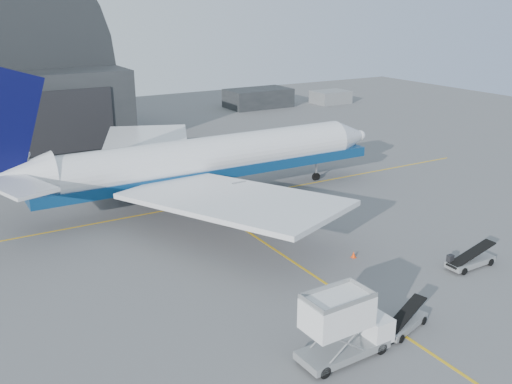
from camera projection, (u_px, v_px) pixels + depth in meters
ground at (304, 269)px, 49.40m from camera, size 200.00×200.00×0.00m
taxi_lines at (235, 223)px, 59.76m from camera, size 80.00×42.12×0.02m
distant_bldg_a at (258, 107)px, 126.58m from camera, size 14.00×8.00×4.00m
distant_bldg_b at (330, 103)px, 131.48m from camera, size 8.00×6.00×2.80m
airliner at (198, 161)px, 64.77m from camera, size 49.29×47.79×17.30m
catering_truck at (343, 326)px, 36.44m from camera, size 6.67×2.72×4.53m
pushback_tug at (290, 219)px, 58.89m from camera, size 4.55×3.36×1.89m
belt_loader_a at (403, 323)px, 40.12m from camera, size 4.76×2.68×1.78m
belt_loader_b at (470, 261)px, 49.70m from camera, size 5.07×1.83×1.93m
traffic_cone at (354, 255)px, 51.62m from camera, size 0.41×0.41×0.59m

